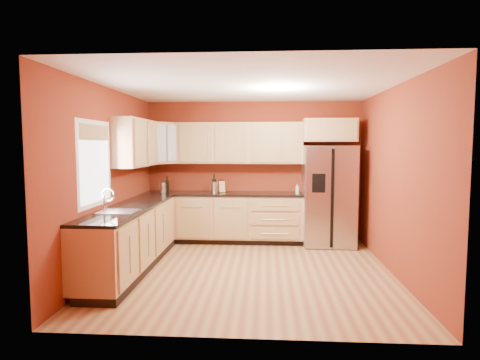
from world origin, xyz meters
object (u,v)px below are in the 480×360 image
Objects in this scene: knife_block at (222,187)px; soap_dispenser at (297,189)px; refrigerator at (328,196)px; canister_left at (163,188)px; wine_bottle_a at (214,183)px.

knife_block is 1.22× the size of soap_dispenser.
refrigerator reaches higher than canister_left.
soap_dispenser is at bearing -22.90° from knife_block.
refrigerator is 2.99m from canister_left.
wine_bottle_a is 1.52m from soap_dispenser.
refrigerator is 1.93m from knife_block.
knife_block is 1.38m from soap_dispenser.
refrigerator reaches higher than knife_block.
canister_left is at bearing -179.78° from soap_dispenser.
wine_bottle_a is 2.03× the size of soap_dispenser.
wine_bottle_a is 0.15m from knife_block.
wine_bottle_a is at bearing 176.80° from soap_dispenser.
refrigerator reaches higher than wine_bottle_a.
canister_left reaches higher than soap_dispenser.
refrigerator is 9.60× the size of canister_left.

